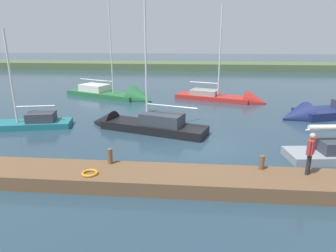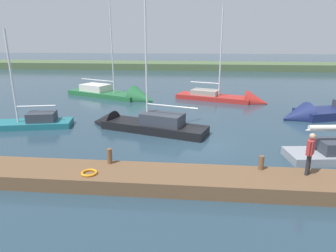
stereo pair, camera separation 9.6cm
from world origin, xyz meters
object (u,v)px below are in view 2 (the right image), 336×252
at_px(sailboat_inner_slip, 120,96).
at_px(sailboat_mid_channel, 331,114).
at_px(mooring_post_near, 110,156).
at_px(sailboat_behind_pier, 13,126).
at_px(person_on_dock, 310,151).
at_px(sailboat_outer_mooring, 230,100).
at_px(life_ring_buoy, 89,173).
at_px(sailboat_near_dock, 139,126).
at_px(mooring_post_far, 261,163).

bearing_deg(sailboat_inner_slip, sailboat_mid_channel, 7.00).
height_order(mooring_post_near, sailboat_mid_channel, sailboat_mid_channel).
height_order(sailboat_behind_pier, person_on_dock, sailboat_behind_pier).
relative_size(sailboat_mid_channel, person_on_dock, 6.78).
bearing_deg(sailboat_behind_pier, sailboat_outer_mooring, -159.24).
height_order(sailboat_inner_slip, sailboat_outer_mooring, sailboat_inner_slip).
height_order(mooring_post_near, life_ring_buoy, mooring_post_near).
relative_size(mooring_post_near, sailboat_near_dock, 0.07).
xyz_separation_m(mooring_post_near, life_ring_buoy, (0.53, 1.12, -0.29)).
relative_size(life_ring_buoy, sailboat_mid_channel, 0.06).
distance_m(sailboat_near_dock, person_on_dock, 11.10).
bearing_deg(mooring_post_far, sailboat_outer_mooring, -91.66).
xyz_separation_m(sailboat_inner_slip, sailboat_behind_pier, (4.66, 10.83, -0.08)).
distance_m(sailboat_near_dock, sailboat_behind_pier, 8.64).
bearing_deg(sailboat_outer_mooring, sailboat_behind_pier, -126.99).
distance_m(sailboat_outer_mooring, person_on_dock, 17.22).
bearing_deg(mooring_post_near, sailboat_near_dock, -89.60).
distance_m(mooring_post_far, sailboat_behind_pier, 16.51).
xyz_separation_m(sailboat_mid_channel, person_on_dock, (5.85, 11.87, 1.40)).
bearing_deg(person_on_dock, sailboat_outer_mooring, -53.47).
bearing_deg(sailboat_outer_mooring, sailboat_near_dock, -105.80).
height_order(life_ring_buoy, person_on_dock, person_on_dock).
bearing_deg(life_ring_buoy, mooring_post_far, -170.89).
distance_m(life_ring_buoy, sailboat_near_dock, 8.11).
relative_size(mooring_post_far, sailboat_behind_pier, 0.08).
bearing_deg(mooring_post_far, mooring_post_near, 0.00).
bearing_deg(sailboat_outer_mooring, sailboat_mid_channel, -16.71).
bearing_deg(life_ring_buoy, sailboat_outer_mooring, -112.66).
relative_size(mooring_post_near, life_ring_buoy, 1.02).
relative_size(mooring_post_far, sailboat_mid_channel, 0.05).
height_order(sailboat_inner_slip, sailboat_near_dock, sailboat_inner_slip).
xyz_separation_m(mooring_post_near, person_on_dock, (-8.25, 0.28, 0.67)).
relative_size(sailboat_near_dock, sailboat_mid_channel, 0.80).
distance_m(life_ring_buoy, sailboat_mid_channel, 19.39).
bearing_deg(sailboat_mid_channel, sailboat_near_dock, -1.94).
height_order(sailboat_inner_slip, person_on_dock, sailboat_inner_slip).
bearing_deg(sailboat_mid_channel, sailboat_behind_pier, -7.47).
bearing_deg(mooring_post_near, mooring_post_far, 180.00).
bearing_deg(sailboat_behind_pier, person_on_dock, 145.46).
relative_size(mooring_post_near, mooring_post_far, 1.13).
xyz_separation_m(mooring_post_near, sailboat_outer_mooring, (-6.96, -16.83, -0.78)).
xyz_separation_m(mooring_post_far, life_ring_buoy, (7.01, 1.12, -0.25)).
height_order(sailboat_inner_slip, sailboat_mid_channel, sailboat_inner_slip).
distance_m(sailboat_outer_mooring, sailboat_near_dock, 12.10).
xyz_separation_m(life_ring_buoy, sailboat_mid_channel, (-14.63, -12.71, -0.44)).
relative_size(sailboat_outer_mooring, sailboat_mid_channel, 0.83).
height_order(sailboat_outer_mooring, sailboat_mid_channel, sailboat_mid_channel).
bearing_deg(mooring_post_far, sailboat_inner_slip, -58.82).
bearing_deg(life_ring_buoy, mooring_post_near, -115.42).
relative_size(mooring_post_far, sailboat_near_dock, 0.06).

